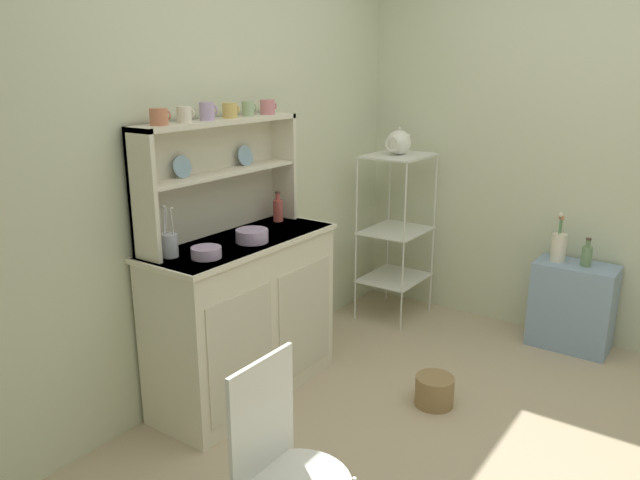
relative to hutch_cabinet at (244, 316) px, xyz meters
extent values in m
plane|color=tan|center=(0.17, -1.37, -0.45)|extent=(3.84, 3.84, 0.00)
cube|color=beige|center=(0.17, 0.26, 0.80)|extent=(3.84, 0.05, 2.50)
cube|color=beige|center=(1.79, -1.37, 0.80)|extent=(0.05, 3.84, 2.50)
cube|color=silver|center=(0.00, 0.00, -0.01)|extent=(1.07, 0.42, 0.87)
cube|color=beige|center=(-0.26, -0.21, -0.06)|extent=(0.45, 0.01, 0.61)
cube|color=beige|center=(0.26, -0.21, -0.06)|extent=(0.45, 0.01, 0.61)
cube|color=#EEE6CE|center=(0.00, 0.00, 0.41)|extent=(1.10, 0.45, 0.02)
cube|color=beige|center=(0.00, 0.20, 0.73)|extent=(1.03, 0.02, 0.60)
cube|color=silver|center=(-0.50, 0.12, 0.73)|extent=(0.02, 0.18, 0.60)
cube|color=silver|center=(0.50, 0.12, 0.73)|extent=(0.02, 0.18, 0.60)
cube|color=silver|center=(0.00, 0.12, 0.76)|extent=(0.99, 0.16, 0.02)
cube|color=silver|center=(0.00, 0.12, 1.02)|extent=(1.03, 0.18, 0.02)
cylinder|color=#8EB2D1|center=(-0.23, 0.16, 0.82)|extent=(0.11, 0.03, 0.11)
cylinder|color=#8EB2D1|center=(0.23, 0.16, 0.82)|extent=(0.11, 0.03, 0.11)
cylinder|color=silver|center=(1.20, -0.32, 0.13)|extent=(0.01, 0.01, 1.15)
cylinder|color=silver|center=(1.66, -0.32, 0.13)|extent=(0.01, 0.01, 1.15)
cylinder|color=silver|center=(1.20, 0.05, 0.13)|extent=(0.01, 0.01, 1.15)
cylinder|color=silver|center=(1.66, 0.05, 0.13)|extent=(0.01, 0.01, 1.15)
cube|color=silver|center=(1.43, -0.13, 0.70)|extent=(0.47, 0.38, 0.01)
cube|color=silver|center=(1.43, -0.13, 0.18)|extent=(0.47, 0.38, 0.01)
cube|color=silver|center=(1.43, -0.13, -0.17)|extent=(0.47, 0.38, 0.01)
cube|color=#849EBC|center=(1.61, -1.30, -0.17)|extent=(0.28, 0.48, 0.55)
cube|color=white|center=(-0.93, -0.92, 0.20)|extent=(0.31, 0.02, 0.40)
cylinder|color=#93754C|center=(0.47, -0.90, -0.37)|extent=(0.20, 0.20, 0.16)
cylinder|color=#C67556|center=(-0.38, 0.12, 1.07)|extent=(0.08, 0.08, 0.08)
torus|color=#C67556|center=(-0.33, 0.12, 1.07)|extent=(0.01, 0.04, 0.04)
cylinder|color=silver|center=(-0.23, 0.12, 1.07)|extent=(0.07, 0.07, 0.08)
torus|color=silver|center=(-0.18, 0.12, 1.07)|extent=(0.01, 0.04, 0.04)
cylinder|color=#B79ECC|center=(-0.08, 0.12, 1.07)|extent=(0.07, 0.07, 0.09)
torus|color=#B79ECC|center=(-0.03, 0.12, 1.08)|extent=(0.01, 0.05, 0.05)
cylinder|color=#DBB760|center=(0.08, 0.12, 1.07)|extent=(0.08, 0.08, 0.08)
torus|color=#DBB760|center=(0.13, 0.12, 1.07)|extent=(0.01, 0.04, 0.04)
cylinder|color=#9EB78E|center=(0.22, 0.12, 1.07)|extent=(0.07, 0.07, 0.08)
torus|color=#9EB78E|center=(0.26, 0.12, 1.07)|extent=(0.01, 0.05, 0.05)
cylinder|color=#D17A84|center=(0.38, 0.12, 1.07)|extent=(0.08, 0.08, 0.08)
torus|color=#D17A84|center=(0.43, 0.12, 1.07)|extent=(0.01, 0.05, 0.05)
cylinder|color=#B79ECC|center=(-0.32, -0.07, 0.45)|extent=(0.14, 0.14, 0.05)
cylinder|color=#B79ECC|center=(0.00, -0.07, 0.46)|extent=(0.17, 0.17, 0.06)
cylinder|color=#B74C47|center=(0.41, 0.09, 0.49)|extent=(0.06, 0.06, 0.12)
cylinder|color=#B74C47|center=(0.41, 0.09, 0.57)|extent=(0.03, 0.03, 0.04)
cylinder|color=#4C382D|center=(0.41, 0.09, 0.59)|extent=(0.03, 0.03, 0.01)
cylinder|color=#B2B7C6|center=(-0.41, 0.08, 0.48)|extent=(0.08, 0.08, 0.11)
cylinder|color=silver|center=(-0.41, 0.10, 0.56)|extent=(0.03, 0.01, 0.19)
ellipsoid|color=silver|center=(-0.41, 0.10, 0.67)|extent=(0.02, 0.01, 0.01)
cylinder|color=silver|center=(-0.40, 0.05, 0.56)|extent=(0.03, 0.01, 0.18)
ellipsoid|color=silver|center=(-0.40, 0.05, 0.66)|extent=(0.02, 0.01, 0.01)
cylinder|color=silver|center=(-0.40, 0.10, 0.56)|extent=(0.03, 0.01, 0.18)
ellipsoid|color=silver|center=(-0.40, 0.10, 0.66)|extent=(0.02, 0.01, 0.01)
sphere|color=white|center=(1.43, -0.13, 0.79)|extent=(0.16, 0.16, 0.16)
sphere|color=silver|center=(1.43, -0.13, 0.88)|extent=(0.02, 0.02, 0.02)
cylinder|color=white|center=(1.54, -0.13, 0.80)|extent=(0.09, 0.02, 0.07)
torus|color=white|center=(1.34, -0.13, 0.79)|extent=(0.01, 0.10, 0.10)
cylinder|color=silver|center=(1.61, -1.18, 0.19)|extent=(0.09, 0.09, 0.18)
cylinder|color=#4C844C|center=(1.63, -1.18, 0.32)|extent=(0.00, 0.01, 0.12)
sphere|color=#C67556|center=(1.63, -1.18, 0.38)|extent=(0.03, 0.03, 0.03)
cylinder|color=#4C844C|center=(1.59, -1.18, 0.33)|extent=(0.00, 0.01, 0.15)
sphere|color=silver|center=(1.59, -1.18, 0.40)|extent=(0.03, 0.03, 0.03)
cylinder|color=#4C844C|center=(1.63, -1.18, 0.32)|extent=(0.00, 0.01, 0.12)
sphere|color=#DBB760|center=(1.63, -1.18, 0.38)|extent=(0.02, 0.02, 0.02)
cylinder|color=#6B8C60|center=(1.61, -1.35, 0.16)|extent=(0.06, 0.06, 0.12)
cylinder|color=#6B8C60|center=(1.61, -1.35, 0.25)|extent=(0.03, 0.03, 0.04)
cylinder|color=#4C382D|center=(1.61, -1.35, 0.27)|extent=(0.03, 0.03, 0.01)
camera|label=1|loc=(-2.25, -2.07, 1.29)|focal=34.55mm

